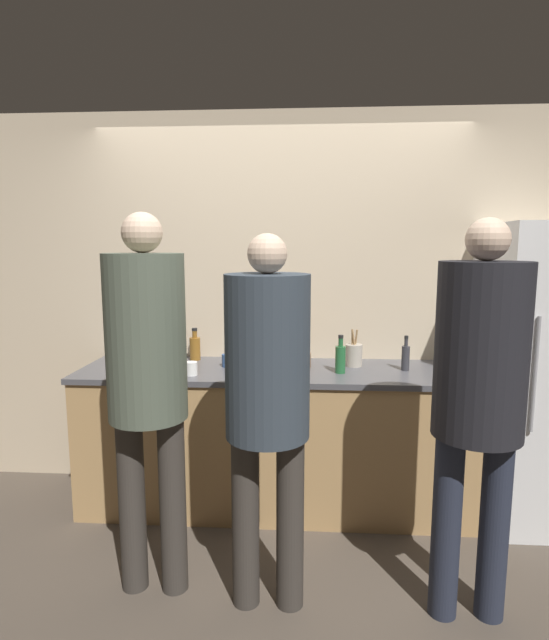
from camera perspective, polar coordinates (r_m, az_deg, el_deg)
The scene contains 14 objects.
ground_plane at distance 3.24m, azimuth -0.20°, elevation -23.32°, with size 14.00×14.00×0.00m, color #4C4238.
wall_back at distance 3.50m, azimuth 0.62°, elevation 1.83°, with size 5.20×0.06×2.60m.
counter at distance 3.38m, azimuth 0.27°, elevation -13.13°, with size 2.53×0.71×0.92m.
refrigerator at distance 3.50m, azimuth 28.07°, elevation -5.50°, with size 0.66×0.74×1.84m.
person_left at distance 2.44m, azimuth -14.35°, elevation -5.46°, with size 0.37×0.37×1.86m.
person_center at distance 2.27m, azimuth -0.81°, elevation -7.71°, with size 0.38×0.38×1.76m.
person_right at distance 2.36m, azimuth 22.34°, elevation -6.63°, with size 0.39×0.39×1.82m.
fruit_bowl at distance 3.27m, azimuth 1.11°, elevation -4.53°, with size 0.35×0.35×0.13m.
utensil_crock at distance 3.32m, azimuth 9.06°, elevation -3.95°, with size 0.11×0.11×0.25m.
bottle_green at distance 3.12m, azimuth 7.54°, elevation -4.34°, with size 0.06×0.06×0.24m.
bottle_amber at distance 3.49m, azimuth -9.08°, elevation -3.12°, with size 0.07×0.07×0.22m.
bottle_dark at distance 3.27m, azimuth 14.75°, elevation -4.09°, with size 0.05×0.05×0.22m.
cup_white at distance 3.10m, azimuth -9.47°, elevation -5.50°, with size 0.07×0.07×0.08m.
cup_blue at distance 3.28m, azimuth -5.36°, elevation -4.62°, with size 0.08×0.08×0.08m.
Camera 1 is at (0.19, -2.74, 1.70)m, focal length 28.00 mm.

